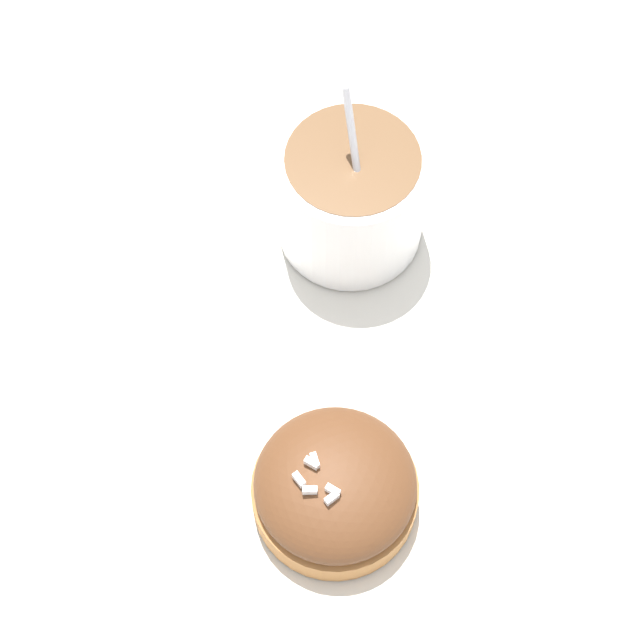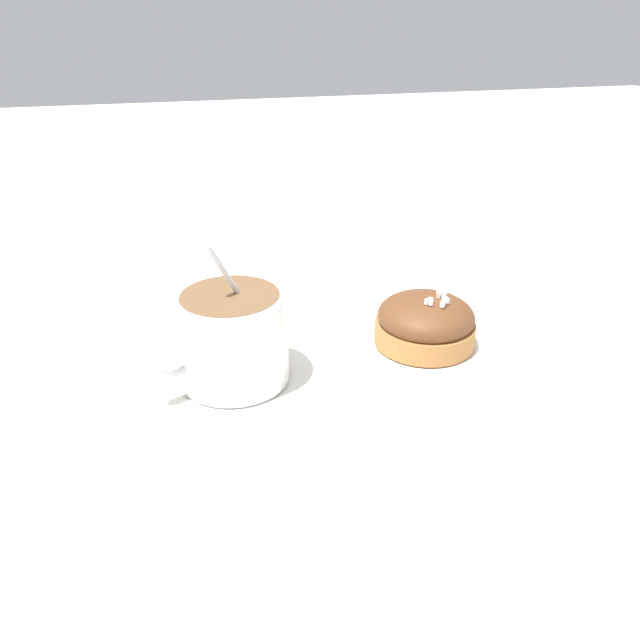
# 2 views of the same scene
# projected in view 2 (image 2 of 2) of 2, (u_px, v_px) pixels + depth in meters

# --- Properties ---
(ground_plane) EXTENTS (3.00, 3.00, 0.00)m
(ground_plane) POSITION_uv_depth(u_px,v_px,m) (332.00, 357.00, 0.50)
(ground_plane) COLOR silver
(paper_napkin) EXTENTS (0.36, 0.35, 0.00)m
(paper_napkin) POSITION_uv_depth(u_px,v_px,m) (332.00, 356.00, 0.50)
(paper_napkin) COLOR white
(paper_napkin) RESTS_ON ground_plane
(coffee_cup) EXTENTS (0.10, 0.08, 0.11)m
(coffee_cup) POSITION_uv_depth(u_px,v_px,m) (231.00, 334.00, 0.45)
(coffee_cup) COLOR white
(coffee_cup) RESTS_ON paper_napkin
(frosted_pastry) EXTENTS (0.08, 0.08, 0.05)m
(frosted_pastry) POSITION_uv_depth(u_px,v_px,m) (427.00, 323.00, 0.51)
(frosted_pastry) COLOR #B2753D
(frosted_pastry) RESTS_ON paper_napkin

